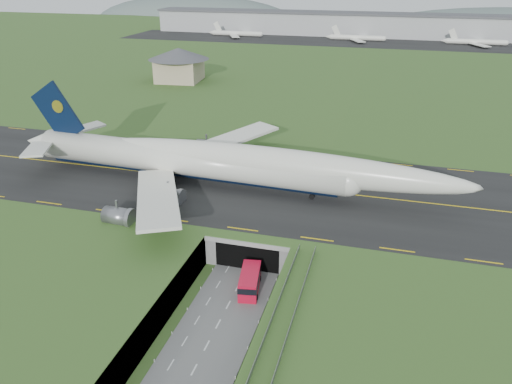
% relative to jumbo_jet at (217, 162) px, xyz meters
% --- Properties ---
extents(ground, '(900.00, 900.00, 0.00)m').
position_rel_jumbo_jet_xyz_m(ground, '(13.16, -29.52, -11.86)').
color(ground, '#3A6026').
rests_on(ground, ground).
extents(airfield_deck, '(800.00, 800.00, 6.00)m').
position_rel_jumbo_jet_xyz_m(airfield_deck, '(13.16, -29.52, -8.86)').
color(airfield_deck, gray).
rests_on(airfield_deck, ground).
extents(trench_road, '(12.00, 75.00, 0.20)m').
position_rel_jumbo_jet_xyz_m(trench_road, '(13.16, -37.02, -11.76)').
color(trench_road, slate).
rests_on(trench_road, ground).
extents(taxiway, '(800.00, 44.00, 0.18)m').
position_rel_jumbo_jet_xyz_m(taxiway, '(13.16, 3.48, -5.77)').
color(taxiway, black).
rests_on(taxiway, airfield_deck).
extents(tunnel_portal, '(17.00, 22.30, 6.00)m').
position_rel_jumbo_jet_xyz_m(tunnel_portal, '(13.16, -12.80, -8.52)').
color(tunnel_portal, gray).
rests_on(tunnel_portal, ground).
extents(guideway, '(3.00, 53.00, 7.05)m').
position_rel_jumbo_jet_xyz_m(guideway, '(24.16, -48.63, -6.53)').
color(guideway, '#A8A8A3').
rests_on(guideway, ground).
extents(jumbo_jet, '(104.86, 65.48, 21.68)m').
position_rel_jumbo_jet_xyz_m(jumbo_jet, '(0.00, 0.00, 0.00)').
color(jumbo_jet, white).
rests_on(jumbo_jet, ground).
extents(shuttle_tram, '(4.50, 8.82, 3.41)m').
position_rel_jumbo_jet_xyz_m(shuttle_tram, '(15.37, -27.32, -9.99)').
color(shuttle_tram, red).
rests_on(shuttle_tram, ground).
extents(service_building, '(27.68, 27.68, 13.80)m').
position_rel_jumbo_jet_xyz_m(service_building, '(-52.67, 100.96, 2.32)').
color(service_building, tan).
rests_on(service_building, ground).
extents(cargo_terminal, '(320.00, 67.00, 15.60)m').
position_rel_jumbo_jet_xyz_m(cargo_terminal, '(13.09, 269.90, 2.10)').
color(cargo_terminal, '#B2B2B2').
rests_on(cargo_terminal, ground).
extents(distant_hills, '(700.00, 91.00, 60.00)m').
position_rel_jumbo_jet_xyz_m(distant_hills, '(77.54, 400.48, -15.86)').
color(distant_hills, '#4F5F5C').
rests_on(distant_hills, ground).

